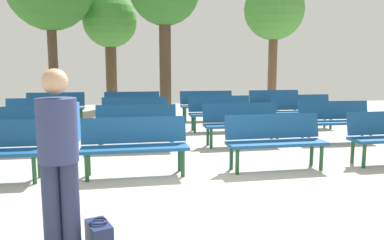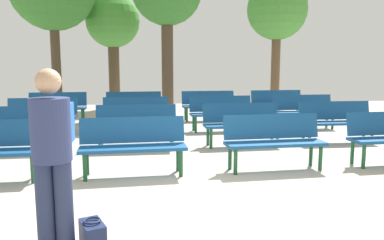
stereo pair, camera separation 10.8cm
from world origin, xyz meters
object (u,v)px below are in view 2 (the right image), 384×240
(bench_r1_c0, at_px, (24,126))
(bench_r3_c2, at_px, (209,104))
(bench_r0_c2, at_px, (274,138))
(bench_r1_c3, at_px, (336,119))
(bench_r3_c0, at_px, (58,106))
(bench_r3_c3, at_px, (277,102))
(handbag, at_px, (93,236))
(bench_r1_c2, at_px, (242,121))
(bench_r2_c0, at_px, (42,114))
(bench_r0_c1, at_px, (133,142))
(bench_r3_c1, at_px, (134,105))
(bench_r1_c1, at_px, (136,124))
(visitor_with_backpack, at_px, (53,150))
(bench_r2_c3, at_px, (304,109))
(bench_r2_c1, at_px, (136,112))
(bench_r2_c2, at_px, (221,111))
(tree_0, at_px, (113,23))
(tree_3, at_px, (277,11))

(bench_r1_c0, height_order, bench_r3_c2, same)
(bench_r0_c2, height_order, bench_r1_c3, same)
(bench_r1_c0, distance_m, bench_r3_c0, 3.65)
(bench_r3_c3, xyz_separation_m, handbag, (-4.62, -7.96, -0.37))
(bench_r0_c2, distance_m, bench_r1_c2, 1.85)
(bench_r1_c0, height_order, bench_r2_c0, same)
(bench_r0_c1, distance_m, bench_r3_c1, 5.49)
(bench_r3_c0, bearing_deg, bench_r3_c2, -1.74)
(bench_r0_c1, height_order, bench_r1_c1, same)
(bench_r3_c3, bearing_deg, visitor_with_backpack, -123.14)
(bench_r1_c0, relative_size, bench_r2_c3, 1.00)
(bench_r2_c1, distance_m, bench_r2_c2, 2.14)
(bench_r3_c1, bearing_deg, visitor_with_backpack, -95.58)
(bench_r2_c1, bearing_deg, handbag, -94.04)
(tree_0, bearing_deg, bench_r2_c0, -103.27)
(bench_r2_c0, distance_m, bench_r2_c1, 2.22)
(bench_r2_c0, xyz_separation_m, bench_r3_c3, (6.52, 1.87, 0.00))
(bench_r0_c1, bearing_deg, handbag, -100.02)
(bench_r2_c3, xyz_separation_m, bench_r3_c3, (-0.07, 1.80, 0.00))
(bench_r2_c1, relative_size, bench_r2_c2, 1.00)
(tree_0, bearing_deg, bench_r1_c1, -83.02)
(bench_r1_c3, height_order, bench_r3_c0, same)
(bench_r1_c1, bearing_deg, bench_r1_c0, -179.66)
(bench_r0_c1, distance_m, tree_3, 11.37)
(bench_r1_c1, distance_m, visitor_with_backpack, 4.30)
(bench_r1_c1, bearing_deg, bench_r3_c0, 122.60)
(bench_r3_c1, bearing_deg, bench_r3_c2, -0.85)
(bench_r0_c2, height_order, visitor_with_backpack, visitor_with_backpack)
(bench_r1_c3, xyz_separation_m, handbag, (-4.65, -4.36, -0.37))
(bench_r0_c1, bearing_deg, bench_r1_c2, 38.44)
(bench_r1_c3, xyz_separation_m, bench_r3_c3, (-0.03, 3.60, 0.00))
(bench_r0_c1, bearing_deg, bench_r0_c2, -1.17)
(bench_r0_c1, bearing_deg, bench_r2_c3, 38.42)
(bench_r0_c1, relative_size, bench_r3_c3, 1.00)
(bench_r2_c0, relative_size, tree_3, 0.32)
(bench_r1_c2, bearing_deg, tree_0, 110.93)
(bench_r0_c2, distance_m, visitor_with_backpack, 3.79)
(bench_r2_c1, bearing_deg, bench_r1_c0, -140.66)
(bench_r2_c3, bearing_deg, bench_r1_c0, -164.35)
(bench_r2_c0, bearing_deg, bench_r3_c0, 88.75)
(bench_r0_c2, relative_size, bench_r3_c1, 1.00)
(bench_r1_c2, bearing_deg, visitor_with_backpack, -125.16)
(tree_3, distance_m, visitor_with_backpack, 13.58)
(visitor_with_backpack, relative_size, handbag, 4.54)
(bench_r2_c2, xyz_separation_m, bench_r2_c3, (2.22, 0.07, 0.00))
(visitor_with_backpack, bearing_deg, bench_r0_c1, -104.44)
(bench_r3_c0, distance_m, handbag, 8.15)
(bench_r2_c1, distance_m, tree_0, 6.34)
(bench_r0_c1, xyz_separation_m, bench_r1_c1, (0.03, 1.85, 0.00))
(bench_r1_c3, bearing_deg, bench_r3_c0, 152.36)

